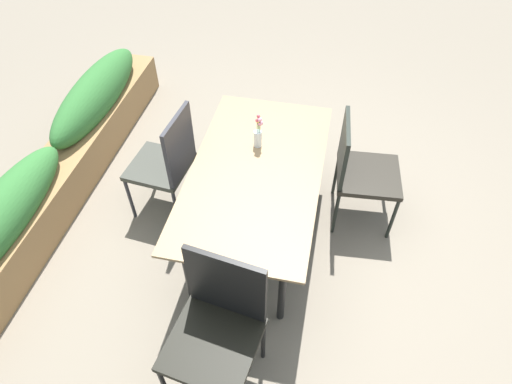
{
  "coord_description": "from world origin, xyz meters",
  "views": [
    {
      "loc": [
        -2.21,
        -0.38,
        2.84
      ],
      "look_at": [
        -0.06,
        0.07,
        0.48
      ],
      "focal_mm": 30.74,
      "sensor_mm": 36.0,
      "label": 1
    }
  ],
  "objects_px": {
    "dining_table": "(256,176)",
    "chair_near_right": "(359,167)",
    "planter_box": "(61,161)",
    "chair_end_left": "(218,323)",
    "flower_vase": "(258,134)",
    "chair_far_side": "(168,160)"
  },
  "relations": [
    {
      "from": "chair_far_side",
      "to": "planter_box",
      "type": "bearing_deg",
      "value": 93.81
    },
    {
      "from": "chair_near_right",
      "to": "planter_box",
      "type": "height_order",
      "value": "chair_near_right"
    },
    {
      "from": "chair_end_left",
      "to": "flower_vase",
      "type": "bearing_deg",
      "value": -79.31
    },
    {
      "from": "dining_table",
      "to": "chair_end_left",
      "type": "relative_size",
      "value": 1.66
    },
    {
      "from": "dining_table",
      "to": "flower_vase",
      "type": "distance_m",
      "value": 0.31
    },
    {
      "from": "chair_end_left",
      "to": "flower_vase",
      "type": "height_order",
      "value": "chair_end_left"
    },
    {
      "from": "chair_near_right",
      "to": "flower_vase",
      "type": "xyz_separation_m",
      "value": [
        -0.1,
        0.76,
        0.28
      ]
    },
    {
      "from": "chair_far_side",
      "to": "planter_box",
      "type": "xyz_separation_m",
      "value": [
        0.03,
        0.99,
        -0.22
      ]
    },
    {
      "from": "chair_end_left",
      "to": "chair_far_side",
      "type": "relative_size",
      "value": 1.03
    },
    {
      "from": "dining_table",
      "to": "flower_vase",
      "type": "height_order",
      "value": "flower_vase"
    },
    {
      "from": "chair_far_side",
      "to": "chair_near_right",
      "type": "bearing_deg",
      "value": -75.2
    },
    {
      "from": "dining_table",
      "to": "chair_end_left",
      "type": "height_order",
      "value": "chair_end_left"
    },
    {
      "from": "chair_near_right",
      "to": "chair_far_side",
      "type": "relative_size",
      "value": 0.95
    },
    {
      "from": "chair_end_left",
      "to": "chair_far_side",
      "type": "bearing_deg",
      "value": -50.58
    },
    {
      "from": "dining_table",
      "to": "planter_box",
      "type": "xyz_separation_m",
      "value": [
        0.17,
        1.71,
        -0.33
      ]
    },
    {
      "from": "chair_end_left",
      "to": "chair_far_side",
      "type": "xyz_separation_m",
      "value": [
        1.23,
        0.74,
        -0.02
      ]
    },
    {
      "from": "chair_near_right",
      "to": "flower_vase",
      "type": "height_order",
      "value": "flower_vase"
    },
    {
      "from": "chair_near_right",
      "to": "planter_box",
      "type": "xyz_separation_m",
      "value": [
        -0.2,
        2.44,
        -0.21
      ]
    },
    {
      "from": "flower_vase",
      "to": "planter_box",
      "type": "distance_m",
      "value": 1.75
    },
    {
      "from": "dining_table",
      "to": "chair_near_right",
      "type": "distance_m",
      "value": 0.82
    },
    {
      "from": "chair_near_right",
      "to": "chair_far_side",
      "type": "bearing_deg",
      "value": -85.2
    },
    {
      "from": "chair_far_side",
      "to": "planter_box",
      "type": "distance_m",
      "value": 1.02
    }
  ]
}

